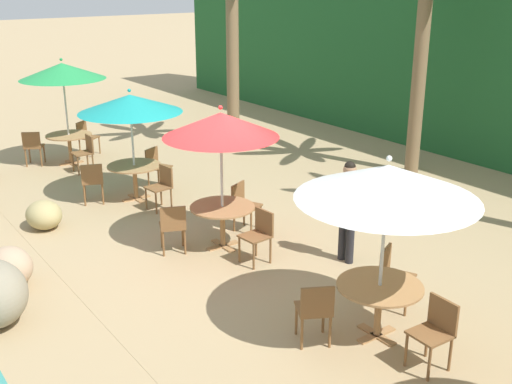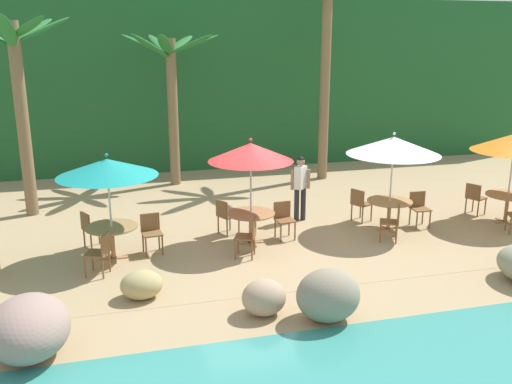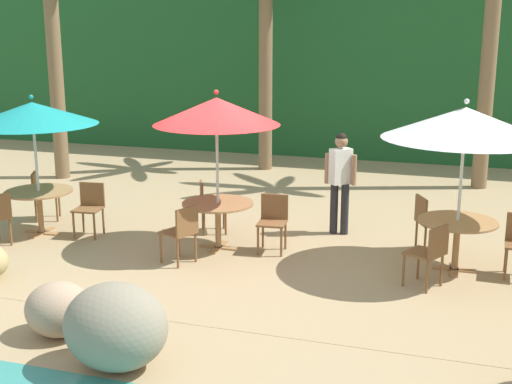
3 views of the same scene
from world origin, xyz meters
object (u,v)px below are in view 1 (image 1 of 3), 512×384
Objects in this scene: chair_green_seaward at (86,151)px; chair_green_inland at (86,135)px; chair_teal_inland at (156,164)px; dining_table_red at (222,213)px; dining_table_teal at (135,171)px; chair_teal_seaward at (162,184)px; umbrella_teal at (130,104)px; palm_tree_nearest at (232,11)px; chair_teal_left at (92,180)px; chair_white_inland at (392,273)px; dining_table_green at (69,140)px; chair_red_inland at (243,203)px; umbrella_red at (221,125)px; chair_red_left at (173,225)px; dining_table_white at (379,294)px; umbrella_green at (62,71)px; umbrella_white at (387,182)px; palm_tree_second at (423,26)px; chair_red_seaward at (259,232)px; waiter_in_white at (348,204)px; chair_white_left at (315,309)px; chair_white_seaward at (436,329)px; chair_green_left at (33,145)px.

chair_green_inland is (-1.42, 0.56, 0.00)m from chair_green_seaward.
chair_teal_inland is 3.59m from dining_table_red.
chair_teal_seaward is (0.83, 0.19, -0.10)m from dining_table_teal.
palm_tree_nearest is (-2.07, 3.82, 1.55)m from umbrella_teal.
chair_white_inland is at bearing 15.75° from chair_teal_left.
chair_red_inland reaches higher than dining_table_green.
chair_red_left is (-0.25, -0.82, -1.63)m from umbrella_red.
dining_table_white is at bearing -1.05° from chair_green_inland.
chair_teal_left reaches higher than dining_table_teal.
chair_teal_seaward and chair_red_left have the same top height.
umbrella_green reaches higher than chair_green_inland.
umbrella_white reaches higher than chair_teal_left.
palm_tree_second is at bearing 78.37° from chair_teal_seaward.
chair_red_seaward is at bearing 4.08° from umbrella_green.
dining_table_red is 0.45× the size of umbrella_white.
dining_table_green is 0.65× the size of waiter_in_white.
umbrella_green is at bearing -172.97° from chair_white_inland.
chair_white_left is (3.47, 0.11, 0.00)m from chair_red_left.
chair_teal_seaward is 1.00× the size of chair_white_seaward.
chair_red_left is at bearing -4.34° from dining_table_green.
chair_green_seaward and chair_red_seaward have the same top height.
waiter_in_white is at bearing 38.71° from umbrella_red.
umbrella_white is 0.51× the size of palm_tree_second.
chair_green_left is 5.89m from palm_tree_nearest.
chair_teal_seaward is at bearing -3.17° from chair_green_inland.
umbrella_teal is 1.72m from chair_teal_seaward.
chair_white_seaward is at bearing 2.66° from dining_table_green.
dining_table_green is 10.04m from umbrella_white.
chair_green_left is at bearing -165.09° from dining_table_teal.
chair_teal_inland is 1.00× the size of chair_white_inland.
chair_green_seaward and chair_red_inland have the same top height.
chair_teal_seaward is at bearing 179.46° from umbrella_red.
chair_teal_left is 0.79× the size of dining_table_white.
chair_teal_inland is at bearing 171.11° from umbrella_red.
umbrella_red reaches higher than dining_table_teal.
chair_white_inland is at bearing 7.20° from chair_green_seaward.
umbrella_red is (2.25, -0.02, 1.63)m from chair_teal_seaward.
palm_tree_nearest is 1.08× the size of palm_tree_second.
umbrella_green reaches higher than chair_red_inland.
palm_tree_second reaches higher than chair_white_inland.
palm_tree_second is at bearing 43.76° from chair_green_inland.
chair_green_inland is 1.00× the size of chair_red_left.
chair_red_seaward is 0.79× the size of dining_table_white.
chair_green_seaward is at bearing -21.31° from chair_green_inland.
waiter_in_white is (5.19, 0.77, 0.47)m from chair_teal_inland.
umbrella_white is at bearing 2.19° from dining_table_teal.
umbrella_teal reaches higher than chair_green_inland.
dining_table_white is at bearing 2.19° from dining_table_teal.
palm_tree_nearest is at bearing 111.59° from chair_teal_left.
chair_green_inland is 6.96m from dining_table_red.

